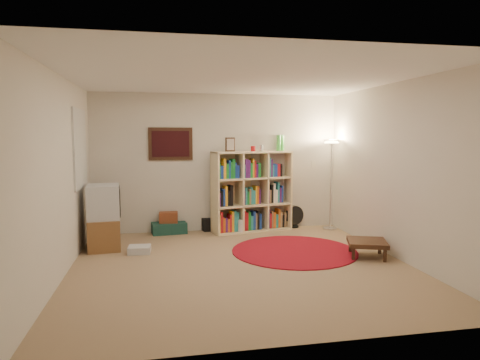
# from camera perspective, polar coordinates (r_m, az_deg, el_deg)

# --- Properties ---
(room) EXTENTS (4.54, 4.54, 2.54)m
(room) POSITION_cam_1_polar(r_m,az_deg,el_deg) (5.68, -0.49, 1.00)
(room) COLOR #917455
(room) RESTS_ON ground
(bookshelf) EXTENTS (1.52, 0.71, 1.76)m
(bookshelf) POSITION_cam_1_polar(r_m,az_deg,el_deg) (7.82, 1.43, -1.69)
(bookshelf) COLOR #FFE3AA
(bookshelf) RESTS_ON ground
(floor_lamp) EXTENTS (0.36, 0.36, 1.68)m
(floor_lamp) POSITION_cam_1_polar(r_m,az_deg,el_deg) (8.06, 12.09, 3.28)
(floor_lamp) COLOR white
(floor_lamp) RESTS_ON ground
(floor_fan) EXTENTS (0.37, 0.23, 0.42)m
(floor_fan) POSITION_cam_1_polar(r_m,az_deg,el_deg) (8.23, 7.22, -4.86)
(floor_fan) COLOR black
(floor_fan) RESTS_ON ground
(tv_stand) EXTENTS (0.54, 0.72, 0.99)m
(tv_stand) POSITION_cam_1_polar(r_m,az_deg,el_deg) (6.97, -17.65, -4.84)
(tv_stand) COLOR brown
(tv_stand) RESTS_ON ground
(dvd_box) EXTENTS (0.34, 0.29, 0.11)m
(dvd_box) POSITION_cam_1_polar(r_m,az_deg,el_deg) (6.64, -13.26, -9.01)
(dvd_box) COLOR silver
(dvd_box) RESTS_ON ground
(suitcase) EXTENTS (0.65, 0.46, 0.20)m
(suitcase) POSITION_cam_1_polar(r_m,az_deg,el_deg) (7.84, -9.45, -6.27)
(suitcase) COLOR #163E36
(suitcase) RESTS_ON ground
(wicker_basket) EXTENTS (0.34, 0.25, 0.19)m
(wicker_basket) POSITION_cam_1_polar(r_m,az_deg,el_deg) (7.79, -9.51, -4.93)
(wicker_basket) COLOR brown
(wicker_basket) RESTS_ON suitcase
(duffel_bag) EXTENTS (0.39, 0.35, 0.23)m
(duffel_bag) POSITION_cam_1_polar(r_m,az_deg,el_deg) (8.00, -3.97, -5.84)
(duffel_bag) COLOR black
(duffel_bag) RESTS_ON ground
(paper_towel) EXTENTS (0.12, 0.12, 0.24)m
(paper_towel) POSITION_cam_1_polar(r_m,az_deg,el_deg) (7.70, 0.17, -6.25)
(paper_towel) COLOR white
(paper_towel) RESTS_ON ground
(red_rug) EXTENTS (1.89, 1.89, 0.02)m
(red_rug) POSITION_cam_1_polar(r_m,az_deg,el_deg) (6.62, 7.25, -9.35)
(red_rug) COLOR maroon
(red_rug) RESTS_ON ground
(side_table) EXTENTS (0.68, 0.68, 0.25)m
(side_table) POSITION_cam_1_polar(r_m,az_deg,el_deg) (6.49, 16.59, -8.07)
(side_table) COLOR black
(side_table) RESTS_ON ground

